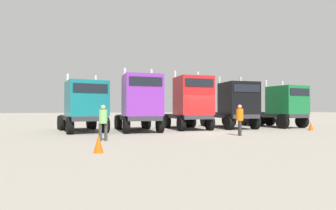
{
  "coord_description": "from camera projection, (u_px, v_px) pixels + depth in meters",
  "views": [
    {
      "loc": [
        -8.27,
        -16.74,
        1.57
      ],
      "look_at": [
        -1.63,
        3.38,
        1.86
      ],
      "focal_mm": 29.84,
      "sensor_mm": 36.0,
      "label": 1
    }
  ],
  "objects": [
    {
      "name": "semi_truck_purple",
      "position": [
        140.0,
        103.0,
        18.94
      ],
      "size": [
        2.66,
        6.07,
        4.4
      ],
      "rotation": [
        0.0,
        0.0,
        -1.59
      ],
      "color": "#333338",
      "rests_on": "ground"
    },
    {
      "name": "ground",
      "position": [
        207.0,
        132.0,
        18.47
      ],
      "size": [
        200.0,
        200.0,
        0.0
      ],
      "primitive_type": "plane",
      "color": "gray"
    },
    {
      "name": "semi_truck_red",
      "position": [
        190.0,
        103.0,
        20.94
      ],
      "size": [
        2.73,
        5.96,
        4.5
      ],
      "rotation": [
        0.0,
        0.0,
        -1.6
      ],
      "color": "#333338",
      "rests_on": "ground"
    },
    {
      "name": "visitor_with_camera",
      "position": [
        103.0,
        120.0,
        13.62
      ],
      "size": [
        0.46,
        0.46,
        1.76
      ],
      "rotation": [
        0.0,
        0.0,
        1.75
      ],
      "color": "#3D3D3D",
      "rests_on": "ground"
    },
    {
      "name": "visitor_in_hivis",
      "position": [
        240.0,
        118.0,
        16.33
      ],
      "size": [
        0.53,
        0.53,
        1.81
      ],
      "rotation": [
        0.0,
        0.0,
        2.72
      ],
      "color": "#2E2E2E",
      "rests_on": "ground"
    },
    {
      "name": "semi_truck_black",
      "position": [
        234.0,
        105.0,
        22.17
      ],
      "size": [
        2.89,
        6.24,
        4.2
      ],
      "rotation": [
        0.0,
        0.0,
        -1.63
      ],
      "color": "#333338",
      "rests_on": "ground"
    },
    {
      "name": "traffic_cone_near",
      "position": [
        311.0,
        126.0,
        20.14
      ],
      "size": [
        0.36,
        0.36,
        0.64
      ],
      "primitive_type": "cone",
      "color": "#F2590C",
      "rests_on": "ground"
    },
    {
      "name": "traffic_cone_mid",
      "position": [
        98.0,
        143.0,
        9.89
      ],
      "size": [
        0.36,
        0.36,
        0.67
      ],
      "primitive_type": "cone",
      "color": "#F2590C",
      "rests_on": "ground"
    },
    {
      "name": "semi_truck_teal",
      "position": [
        85.0,
        105.0,
        18.66
      ],
      "size": [
        3.48,
        6.17,
        3.96
      ],
      "rotation": [
        0.0,
        0.0,
        -1.4
      ],
      "color": "#333338",
      "rests_on": "ground"
    },
    {
      "name": "semi_truck_green",
      "position": [
        281.0,
        106.0,
        23.47
      ],
      "size": [
        3.22,
        6.12,
        4.02
      ],
      "rotation": [
        0.0,
        0.0,
        -1.45
      ],
      "color": "#333338",
      "rests_on": "ground"
    }
  ]
}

